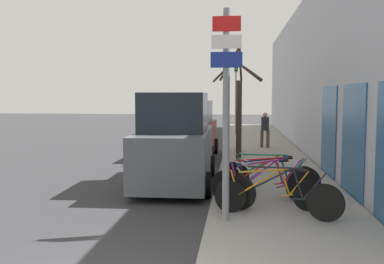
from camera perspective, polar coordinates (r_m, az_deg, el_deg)
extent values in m
plane|color=#333335|center=(15.91, 0.39, -4.07)|extent=(80.00, 80.00, 0.00)
cube|color=gray|center=(18.62, 9.25, -2.58)|extent=(3.20, 32.00, 0.15)
cube|color=#B2B7C1|center=(18.66, 14.80, 7.11)|extent=(0.20, 32.00, 6.50)
cube|color=#26598C|center=(10.60, 20.64, -1.00)|extent=(0.03, 1.92, 2.60)
cube|color=#26598C|center=(13.20, 17.74, 0.18)|extent=(0.03, 1.92, 2.60)
cylinder|color=gray|center=(7.85, 4.57, 2.07)|extent=(0.13, 0.13, 3.89)
cube|color=red|center=(7.87, 4.64, 14.20)|extent=(0.51, 0.02, 0.27)
cube|color=white|center=(7.83, 4.63, 11.92)|extent=(0.54, 0.02, 0.24)
cube|color=navy|center=(7.79, 4.61, 9.58)|extent=(0.57, 0.02, 0.28)
cylinder|color=black|center=(8.85, 6.36, -8.02)|extent=(0.67, 0.31, 0.71)
cylinder|color=black|center=(8.35, 17.35, -9.01)|extent=(0.67, 0.31, 0.71)
cylinder|color=black|center=(8.56, 10.36, -6.27)|extent=(0.89, 0.41, 0.58)
cylinder|color=black|center=(8.49, 10.93, -4.66)|extent=(1.04, 0.47, 0.09)
cylinder|color=black|center=(8.40, 13.96, -6.73)|extent=(0.20, 0.11, 0.51)
cylinder|color=black|center=(8.41, 15.34, -8.67)|extent=(0.56, 0.26, 0.08)
cylinder|color=black|center=(8.33, 15.95, -7.05)|extent=(0.42, 0.20, 0.57)
cylinder|color=black|center=(8.75, 6.90, -6.15)|extent=(0.20, 0.11, 0.61)
cube|color=black|center=(8.33, 14.56, -4.95)|extent=(0.22, 0.15, 0.04)
cylinder|color=#99999E|center=(8.67, 7.44, -4.23)|extent=(0.20, 0.41, 0.02)
cylinder|color=black|center=(8.64, 5.18, -8.60)|extent=(0.63, 0.15, 0.64)
cylinder|color=black|center=(9.02, 15.24, -8.16)|extent=(0.63, 0.15, 0.64)
cylinder|color=orange|center=(8.69, 9.09, -6.57)|extent=(0.88, 0.19, 0.52)
cylinder|color=orange|center=(8.67, 9.62, -5.11)|extent=(1.02, 0.22, 0.08)
cylinder|color=orange|center=(8.82, 12.36, -6.60)|extent=(0.20, 0.07, 0.46)
cylinder|color=orange|center=(8.93, 13.56, -8.10)|extent=(0.55, 0.13, 0.08)
cylinder|color=orange|center=(8.91, 14.07, -6.68)|extent=(0.42, 0.10, 0.51)
cylinder|color=orange|center=(8.59, 5.72, -6.83)|extent=(0.19, 0.07, 0.55)
cube|color=black|center=(8.80, 12.88, -5.04)|extent=(0.21, 0.11, 0.04)
cylinder|color=#99999E|center=(8.55, 6.26, -5.04)|extent=(0.10, 0.44, 0.02)
cylinder|color=black|center=(8.85, 5.32, -8.03)|extent=(0.62, 0.40, 0.71)
cylinder|color=black|center=(9.82, 14.08, -6.86)|extent=(0.62, 0.40, 0.71)
cylinder|color=#8C1E72|center=(9.13, 8.85, -5.58)|extent=(0.84, 0.53, 0.58)
cylinder|color=#8C1E72|center=(9.13, 9.32, -4.00)|extent=(0.98, 0.61, 0.09)
cylinder|color=#8C1E72|center=(9.45, 11.68, -5.42)|extent=(0.20, 0.14, 0.51)
cylinder|color=#8C1E72|center=(9.63, 12.68, -6.90)|extent=(0.53, 0.34, 0.08)
cylinder|color=#8C1E72|center=(9.64, 13.12, -5.41)|extent=(0.40, 0.26, 0.57)
cylinder|color=#8C1E72|center=(8.83, 5.82, -6.07)|extent=(0.19, 0.13, 0.61)
cube|color=black|center=(9.46, 12.13, -3.78)|extent=(0.21, 0.17, 0.04)
cylinder|color=#99999E|center=(8.83, 6.32, -4.10)|extent=(0.25, 0.39, 0.02)
cylinder|color=black|center=(9.52, 4.60, -7.12)|extent=(0.69, 0.20, 0.70)
cylinder|color=black|center=(10.01, 14.27, -6.65)|extent=(0.69, 0.20, 0.70)
cylinder|color=red|center=(9.61, 8.36, -5.07)|extent=(0.94, 0.26, 0.58)
cylinder|color=red|center=(9.59, 8.87, -3.60)|extent=(1.09, 0.30, 0.09)
cylinder|color=red|center=(9.78, 11.50, -5.10)|extent=(0.21, 0.08, 0.50)
cylinder|color=red|center=(9.90, 12.65, -6.60)|extent=(0.59, 0.17, 0.08)
cylinder|color=red|center=(9.89, 13.15, -5.18)|extent=(0.44, 0.13, 0.56)
cylinder|color=red|center=(9.48, 5.12, -5.34)|extent=(0.20, 0.08, 0.61)
cube|color=black|center=(9.77, 12.01, -3.54)|extent=(0.21, 0.12, 0.04)
cylinder|color=#99999E|center=(9.45, 5.64, -3.54)|extent=(0.13, 0.43, 0.02)
cylinder|color=black|center=(9.53, 5.92, -7.19)|extent=(0.62, 0.34, 0.68)
cylinder|color=black|center=(10.45, 14.64, -6.25)|extent=(0.62, 0.34, 0.68)
cylinder|color=#1E4799|center=(9.79, 9.41, -5.03)|extent=(0.90, 0.49, 0.56)
cylinder|color=#1E4799|center=(9.79, 9.87, -3.62)|extent=(1.04, 0.56, 0.09)
cylinder|color=#1E4799|center=(10.09, 12.22, -4.92)|extent=(0.20, 0.13, 0.49)
cylinder|color=#1E4799|center=(10.26, 13.23, -6.27)|extent=(0.57, 0.31, 0.08)
cylinder|color=#1E4799|center=(10.27, 13.67, -4.92)|extent=(0.43, 0.24, 0.54)
cylinder|color=#1E4799|center=(9.51, 6.41, -5.44)|extent=(0.20, 0.12, 0.59)
cube|color=black|center=(10.10, 12.67, -3.44)|extent=(0.21, 0.16, 0.04)
cylinder|color=#99999E|center=(9.51, 6.90, -3.69)|extent=(0.22, 0.40, 0.02)
cylinder|color=black|center=(10.73, 5.87, -5.77)|extent=(0.66, 0.28, 0.69)
cylinder|color=black|center=(10.25, 14.91, -6.43)|extent=(0.66, 0.28, 0.69)
cylinder|color=#197233|center=(10.46, 9.18, -4.30)|extent=(0.91, 0.38, 0.57)
cylinder|color=#197233|center=(10.40, 9.65, -3.01)|extent=(1.06, 0.44, 0.09)
cylinder|color=#197233|center=(10.31, 12.14, -4.63)|extent=(0.20, 0.11, 0.50)
cylinder|color=#197233|center=(10.31, 13.27, -6.18)|extent=(0.57, 0.24, 0.08)
cylinder|color=#197233|center=(10.24, 13.77, -4.88)|extent=(0.43, 0.19, 0.56)
cylinder|color=#197233|center=(10.65, 6.31, -4.25)|extent=(0.20, 0.10, 0.60)
cube|color=black|center=(10.25, 12.63, -3.21)|extent=(0.22, 0.15, 0.04)
cylinder|color=#99999E|center=(10.58, 6.76, -2.70)|extent=(0.18, 0.42, 0.02)
cube|color=#51565B|center=(11.79, -2.18, -3.05)|extent=(1.93, 4.45, 1.35)
cube|color=black|center=(11.51, -2.31, 2.70)|extent=(1.70, 2.33, 1.03)
cylinder|color=black|center=(13.35, -5.38, -4.44)|extent=(0.23, 0.64, 0.64)
cylinder|color=black|center=(13.15, 2.57, -4.57)|extent=(0.23, 0.64, 0.64)
cylinder|color=black|center=(10.71, -8.02, -6.79)|extent=(0.23, 0.64, 0.64)
cylinder|color=black|center=(10.46, 1.94, -7.03)|extent=(0.23, 0.64, 0.64)
cube|color=maroon|center=(16.98, -0.38, -0.78)|extent=(1.96, 4.34, 1.24)
cube|color=black|center=(16.74, -0.45, 2.74)|extent=(1.74, 2.27, 0.86)
cylinder|color=black|center=(18.49, -2.74, -1.80)|extent=(0.23, 0.65, 0.65)
cylinder|color=black|center=(18.26, 3.11, -1.88)|extent=(0.23, 0.65, 0.65)
cylinder|color=black|center=(15.88, -4.39, -2.91)|extent=(0.23, 0.65, 0.65)
cylinder|color=black|center=(15.62, 2.43, -3.03)|extent=(0.23, 0.65, 0.65)
cylinder|color=#4C3D2D|center=(19.44, 9.30, -0.91)|extent=(0.14, 0.14, 0.76)
cylinder|color=#4C3D2D|center=(19.40, 10.09, -0.93)|extent=(0.14, 0.14, 0.76)
cylinder|color=#26262D|center=(19.36, 9.72, 1.10)|extent=(0.35, 0.35, 0.61)
sphere|color=tan|center=(19.34, 9.74, 2.30)|extent=(0.21, 0.21, 0.21)
cylinder|color=#3D2D23|center=(12.78, 6.26, 0.63)|extent=(0.17, 0.17, 2.77)
cylinder|color=#3D2D23|center=(12.58, 7.82, 7.97)|extent=(0.71, 0.45, 0.54)
cylinder|color=#3D2D23|center=(12.82, 5.04, 9.05)|extent=(0.64, 0.15, 1.02)
cylinder|color=#3D2D23|center=(13.05, 7.81, 7.84)|extent=(0.74, 0.63, 0.54)
cylinder|color=#3D2D23|center=(13.21, 4.55, 8.38)|extent=(0.88, 0.95, 0.78)
cylinder|color=#3D2D23|center=(13.07, 6.48, 8.91)|extent=(0.13, 0.64, 1.00)
cylinder|color=gray|center=(25.52, 5.87, 4.70)|extent=(0.10, 0.10, 4.50)
cube|color=black|center=(25.48, 5.91, 8.75)|extent=(0.20, 0.16, 0.64)
sphere|color=red|center=(25.40, 5.91, 9.22)|extent=(0.11, 0.11, 0.11)
sphere|color=orange|center=(25.39, 5.91, 8.77)|extent=(0.11, 0.11, 0.11)
sphere|color=green|center=(25.38, 5.90, 8.32)|extent=(0.11, 0.11, 0.11)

